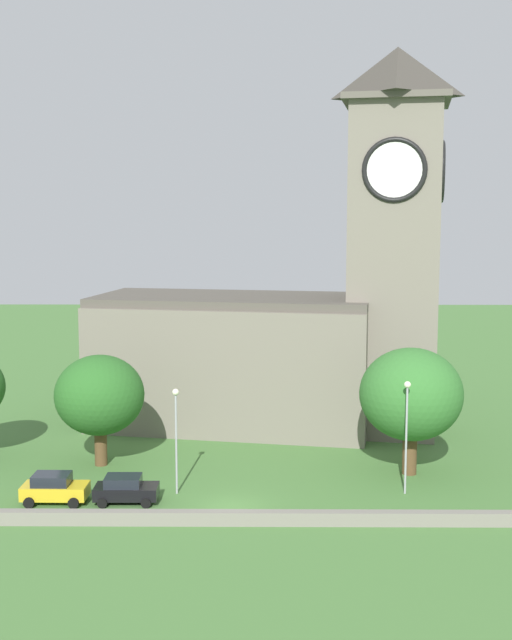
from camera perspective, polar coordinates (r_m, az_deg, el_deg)
name	(u,v)px	position (r m, az deg, el deg)	size (l,w,h in m)	color
ground_plane	(238,441)	(66.78, -1.25, -8.46)	(200.00, 200.00, 0.00)	#477538
church	(289,319)	(69.73, 2.28, 0.04)	(30.79, 15.71, 31.49)	slate
quay_barrier	(229,518)	(49.76, -1.87, -13.61)	(46.21, 0.70, 0.83)	gray
car_yellow	(54,488)	(54.59, -13.87, -11.31)	(4.15, 2.33, 1.88)	gold
car_black	(126,489)	(53.79, -9.07, -11.55)	(4.04, 2.31, 1.72)	black
streetlamp_west_mid	(176,424)	(53.86, -5.59, -7.22)	(0.44, 0.44, 7.03)	#9EA0A5
streetlamp_central	(407,420)	(54.42, 10.45, -6.85)	(0.44, 0.44, 7.52)	#9EA0A5
tree_riverside_east	(100,395)	(60.55, -10.84, -5.18)	(6.48, 6.48, 8.15)	brown
tree_by_tower	(411,395)	(58.38, 10.75, -5.13)	(7.22, 7.22, 9.01)	brown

